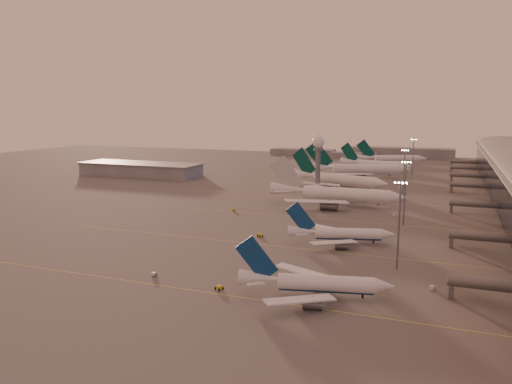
% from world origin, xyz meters
% --- Properties ---
extents(ground, '(700.00, 700.00, 0.00)m').
position_xyz_m(ground, '(0.00, 0.00, 0.00)').
color(ground, '#535050').
rests_on(ground, ground).
extents(taxiway_markings, '(180.00, 185.25, 0.02)m').
position_xyz_m(taxiway_markings, '(30.00, 56.00, 0.01)').
color(taxiway_markings, '#CEC948').
rests_on(taxiway_markings, ground).
extents(hangar, '(82.00, 27.00, 8.50)m').
position_xyz_m(hangar, '(-120.00, 140.00, 4.32)').
color(hangar, slate).
rests_on(hangar, ground).
extents(radar_tower, '(6.40, 6.40, 31.10)m').
position_xyz_m(radar_tower, '(5.00, 120.00, 20.95)').
color(radar_tower, slate).
rests_on(radar_tower, ground).
extents(mast_a, '(3.60, 0.56, 25.00)m').
position_xyz_m(mast_a, '(58.00, 0.00, 13.74)').
color(mast_a, slate).
rests_on(mast_a, ground).
extents(mast_b, '(3.60, 0.56, 25.00)m').
position_xyz_m(mast_b, '(55.00, 55.00, 13.74)').
color(mast_b, slate).
rests_on(mast_b, ground).
extents(mast_c, '(3.60, 0.56, 25.00)m').
position_xyz_m(mast_c, '(50.00, 110.00, 13.74)').
color(mast_c, slate).
rests_on(mast_c, ground).
extents(mast_d, '(3.60, 0.56, 25.00)m').
position_xyz_m(mast_d, '(48.00, 200.00, 13.74)').
color(mast_d, slate).
rests_on(mast_d, ground).
extents(distant_horizon, '(165.00, 37.50, 9.00)m').
position_xyz_m(distant_horizon, '(2.62, 325.14, 3.89)').
color(distant_horizon, slate).
rests_on(distant_horizon, ground).
extents(narrowbody_near, '(36.56, 28.87, 14.46)m').
position_xyz_m(narrowbody_near, '(42.16, -28.88, 2.93)').
color(narrowbody_near, white).
rests_on(narrowbody_near, ground).
extents(narrowbody_mid, '(34.65, 27.27, 13.86)m').
position_xyz_m(narrowbody_mid, '(38.14, 20.26, 2.81)').
color(narrowbody_mid, white).
rests_on(narrowbody_mid, ground).
extents(widebody_white, '(63.16, 50.62, 22.22)m').
position_xyz_m(widebody_white, '(22.90, 84.64, 3.85)').
color(widebody_white, white).
rests_on(widebody_white, ground).
extents(greentail_a, '(58.10, 46.17, 21.87)m').
position_xyz_m(greentail_a, '(13.47, 132.53, 3.86)').
color(greentail_a, white).
rests_on(greentail_a, ground).
extents(greentail_b, '(64.29, 51.19, 23.99)m').
position_xyz_m(greentail_b, '(16.50, 179.99, 4.24)').
color(greentail_b, white).
rests_on(greentail_b, ground).
extents(greentail_c, '(52.60, 41.93, 19.53)m').
position_xyz_m(greentail_c, '(21.17, 222.49, 3.45)').
color(greentail_c, white).
rests_on(greentail_c, ground).
extents(greentail_d, '(53.06, 42.14, 20.04)m').
position_xyz_m(greentail_d, '(27.90, 267.34, 3.54)').
color(greentail_d, white).
rests_on(greentail_d, ground).
extents(gsv_truck_a, '(5.50, 2.22, 2.19)m').
position_xyz_m(gsv_truck_a, '(-0.78, -29.68, 1.12)').
color(gsv_truck_a, silver).
rests_on(gsv_truck_a, ground).
extents(gsv_tug_near, '(3.44, 4.23, 1.05)m').
position_xyz_m(gsv_tug_near, '(19.14, -32.51, 0.54)').
color(gsv_tug_near, gold).
rests_on(gsv_tug_near, ground).
extents(gsv_catering_a, '(5.51, 2.96, 4.35)m').
position_xyz_m(gsv_catering_a, '(67.84, -13.91, 2.17)').
color(gsv_catering_a, silver).
rests_on(gsv_catering_a, ground).
extents(gsv_tug_mid, '(4.24, 4.24, 1.07)m').
position_xyz_m(gsv_tug_mid, '(10.50, 18.61, 0.55)').
color(gsv_tug_mid, gold).
rests_on(gsv_tug_mid, ground).
extents(gsv_truck_b, '(5.22, 2.73, 2.00)m').
position_xyz_m(gsv_truck_b, '(49.41, 34.84, 1.02)').
color(gsv_truck_b, silver).
rests_on(gsv_truck_b, ground).
extents(gsv_truck_c, '(5.85, 5.85, 2.46)m').
position_xyz_m(gsv_truck_c, '(-15.74, 56.29, 1.26)').
color(gsv_truck_c, gold).
rests_on(gsv_truck_c, ground).
extents(gsv_catering_b, '(5.14, 2.75, 4.06)m').
position_xyz_m(gsv_catering_b, '(50.22, 68.92, 2.03)').
color(gsv_catering_b, silver).
rests_on(gsv_catering_b, ground).
extents(gsv_tug_far, '(3.31, 4.35, 1.10)m').
position_xyz_m(gsv_tug_far, '(10.09, 93.43, 0.57)').
color(gsv_tug_far, silver).
rests_on(gsv_tug_far, ground).
extents(gsv_truck_d, '(3.35, 5.13, 1.95)m').
position_xyz_m(gsv_truck_d, '(-12.08, 121.85, 0.99)').
color(gsv_truck_d, silver).
rests_on(gsv_truck_d, ground).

